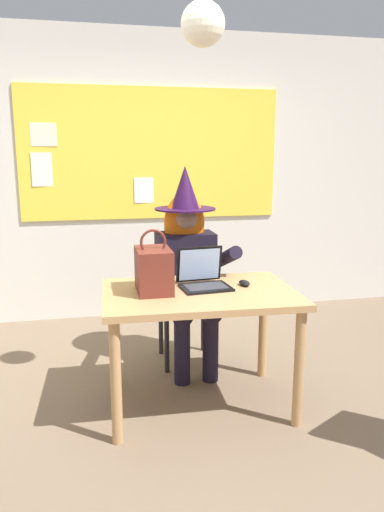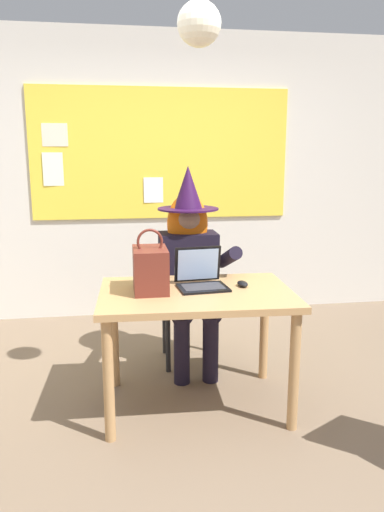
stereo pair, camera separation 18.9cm
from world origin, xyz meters
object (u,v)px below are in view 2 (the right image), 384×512
Objects in this scene: person_costumed at (189,258)px; computer_mouse at (243,284)px; chair_at_desk at (187,292)px; handbag at (150,269)px; laptop at (201,278)px; desk_main at (196,307)px.

person_costumed reaches higher than computer_mouse.
chair_at_desk is 0.85m from handbag.
computer_mouse is at bearing 21.01° from chair_at_desk.
person_costumed is 0.54m from laptop.
handbag is (-0.27, 0.04, 0.24)m from desk_main.
desk_main is 0.80× the size of person_costumed.
chair_at_desk is at bearing 83.96° from laptop.
laptop reaches higher than chair_at_desk.
computer_mouse is (0.30, 0.06, 0.12)m from desk_main.
person_costumed is at bearing 0.52° from chair_at_desk.
desk_main is 3.71× the size of laptop.
laptop is 0.33m from handbag.
handbag reaches higher than chair_at_desk.
desk_main is 1.29× the size of chair_at_desk.
person_costumed is at bearing 108.99° from computer_mouse.
handbag is at bearing -177.35° from laptop.
laptop is (-0.01, -0.54, -0.01)m from person_costumed.
person_costumed is at bearing 85.46° from desk_main.
chair_at_desk is (0.05, 0.75, -0.12)m from desk_main.
laptop is 3.06× the size of computer_mouse.
handbag is (-0.32, -0.71, 0.36)m from chair_at_desk.
person_costumed is 0.63m from computer_mouse.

